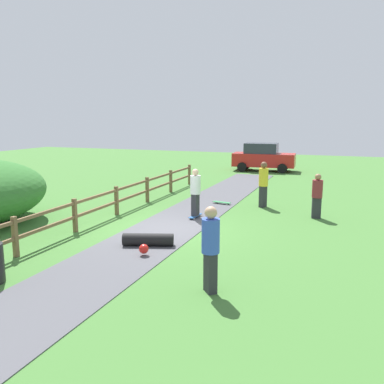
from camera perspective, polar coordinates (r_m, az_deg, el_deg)
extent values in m
plane|color=#427533|center=(13.71, -3.78, -5.22)|extent=(60.00, 60.00, 0.00)
cube|color=#515156|center=(13.70, -3.78, -5.18)|extent=(2.40, 28.00, 0.02)
cube|color=brown|center=(11.91, -23.35, -5.73)|extent=(0.12, 0.12, 1.10)
cube|color=brown|center=(13.79, -15.95, -3.15)|extent=(0.12, 0.12, 1.10)
cube|color=brown|center=(15.87, -10.44, -1.17)|extent=(0.12, 0.12, 1.10)
cube|color=brown|center=(18.08, -6.24, 0.34)|extent=(0.12, 0.12, 1.10)
cube|color=brown|center=(20.37, -2.97, 1.51)|extent=(0.12, 0.12, 1.10)
cube|color=brown|center=(22.73, -0.36, 2.45)|extent=(0.12, 0.12, 1.10)
cube|color=brown|center=(14.83, -12.99, -2.28)|extent=(0.08, 18.00, 0.09)
cube|color=brown|center=(14.74, -13.06, -0.57)|extent=(0.08, 18.00, 0.09)
cube|color=#265999|center=(15.16, 0.46, -3.32)|extent=(0.26, 0.81, 0.02)
cylinder|color=silver|center=(15.44, 0.64, -3.22)|extent=(0.03, 0.06, 0.06)
cylinder|color=silver|center=(15.39, 1.15, -3.28)|extent=(0.03, 0.06, 0.06)
cylinder|color=silver|center=(14.95, -0.24, -3.68)|extent=(0.03, 0.06, 0.06)
cylinder|color=silver|center=(14.89, 0.28, -3.74)|extent=(0.03, 0.06, 0.06)
cube|color=#2D2D33|center=(15.06, 0.47, -1.78)|extent=(0.22, 0.33, 0.81)
cylinder|color=white|center=(14.92, 0.47, 1.01)|extent=(0.41, 0.41, 0.68)
sphere|color=beige|center=(14.86, 0.47, 2.76)|extent=(0.24, 0.24, 0.24)
cylinder|color=black|center=(11.97, -6.11, -6.59)|extent=(1.50, 0.81, 0.36)
sphere|color=red|center=(11.17, -6.71, -7.85)|extent=(0.26, 0.26, 0.26)
cube|color=#338C4C|center=(17.59, 4.14, -1.43)|extent=(0.82, 0.33, 0.02)
cylinder|color=silver|center=(17.65, 3.22, -1.51)|extent=(0.06, 0.04, 0.06)
cylinder|color=silver|center=(17.79, 3.44, -1.43)|extent=(0.06, 0.04, 0.06)
cylinder|color=silver|center=(17.41, 4.86, -1.70)|extent=(0.06, 0.04, 0.06)
cylinder|color=silver|center=(17.55, 5.07, -1.61)|extent=(0.06, 0.04, 0.06)
cube|color=#2D2D33|center=(8.86, 2.56, -11.09)|extent=(0.36, 0.37, 0.88)
cylinder|color=blue|center=(8.60, 2.60, -6.10)|extent=(0.54, 0.54, 0.73)
sphere|color=tan|center=(8.47, 2.63, -2.87)|extent=(0.26, 0.26, 0.26)
cube|color=#2D2D33|center=(17.23, 9.82, -0.62)|extent=(0.31, 0.37, 0.88)
cylinder|color=yellow|center=(17.09, 9.90, 2.04)|extent=(0.50, 0.50, 0.74)
sphere|color=brown|center=(17.03, 9.96, 3.71)|extent=(0.26, 0.26, 0.26)
cube|color=#2D2D33|center=(15.79, 16.88, -2.12)|extent=(0.35, 0.26, 0.78)
cylinder|color=maroon|center=(15.66, 17.02, 0.43)|extent=(0.45, 0.45, 0.65)
sphere|color=#9E704C|center=(15.59, 17.10, 2.02)|extent=(0.23, 0.23, 0.23)
cube|color=red|center=(28.90, 9.94, 4.42)|extent=(4.29, 1.93, 0.90)
cube|color=#2D333D|center=(28.86, 9.59, 6.02)|extent=(2.28, 1.68, 0.70)
cylinder|color=black|center=(29.67, 12.73, 3.60)|extent=(0.65, 0.28, 0.64)
cylinder|color=black|center=(27.93, 12.42, 3.21)|extent=(0.65, 0.28, 0.64)
cylinder|color=black|center=(30.01, 7.58, 3.84)|extent=(0.65, 0.28, 0.64)
cylinder|color=black|center=(28.29, 6.96, 3.46)|extent=(0.65, 0.28, 0.64)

